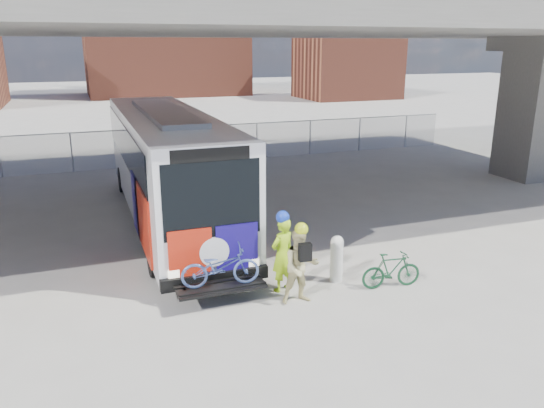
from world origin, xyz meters
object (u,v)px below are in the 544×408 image
cyclist_hivis (282,253)px  bike_parked (391,270)px  bollard (337,257)px  bus (167,158)px  cyclist_tan (301,265)px

cyclist_hivis → bike_parked: 2.68m
cyclist_hivis → bike_parked: bearing=140.4°
bollard → bike_parked: size_ratio=0.80×
bus → bike_parked: bus is taller
cyclist_tan → bike_parked: (2.36, -0.05, -0.46)m
cyclist_hivis → bike_parked: (2.51, -0.78, -0.51)m
bollard → cyclist_tan: size_ratio=0.62×
bollard → bike_parked: bearing=-35.9°
cyclist_tan → bike_parked: cyclist_tan is taller
bus → bike_parked: 8.37m
bus → cyclist_tan: bus is taller
bus → cyclist_hivis: bus is taller
bollard → cyclist_tan: cyclist_tan is taller
cyclist_hivis → bike_parked: cyclist_hivis is taller
bus → cyclist_hivis: size_ratio=6.49×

